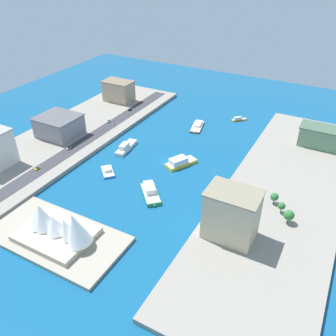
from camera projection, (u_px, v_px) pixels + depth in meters
The scene contains 23 objects.
ground_plane at pixel (164, 161), 257.86m from camera, with size 440.00×440.00×0.00m, color #145684.
quay_west at pixel (284, 194), 222.25m from camera, with size 70.00×240.00×2.98m, color gray.
quay_east at pixel (73, 134), 291.87m from camera, with size 70.00×240.00×2.98m, color gray.
peninsula_point at pixel (57, 237), 190.16m from camera, with size 75.34×38.59×2.00m, color #A89E89.
road_strip at pixel (91, 137), 283.30m from camera, with size 11.53×228.00×0.15m, color #38383D.
catamaran_blue at pixel (108, 171), 244.78m from camera, with size 16.35×16.08×3.55m.
barge_flat_brown at pixel (197, 126), 305.04m from camera, with size 13.35×24.55×3.22m.
ferry_yellow_fast at pixel (180, 162), 252.47m from camera, with size 18.63×24.51×6.18m.
ferry_green_doubledeck at pixel (150, 192), 222.38m from camera, with size 21.97×22.73×6.15m.
ferry_white_commuter at pixel (126, 147), 271.83m from camera, with size 9.74×27.30×6.06m.
water_taxi_orange at pixel (239, 119), 316.59m from camera, with size 12.20×11.73×3.63m.
terminal_long_green at pixel (329, 138), 265.44m from camera, with size 44.55×17.58×15.41m.
office_block_beige at pixel (231, 214), 181.08m from camera, with size 27.35×19.38×28.48m.
apartment_midrise_tan at pixel (119, 91), 344.40m from camera, with size 28.73×18.20×19.82m.
warehouse_low_gray at pixel (59, 126), 282.39m from camera, with size 31.90×28.89×16.54m.
pickup_red at pixel (141, 102), 343.09m from camera, with size 2.22×5.07×1.60m.
suv_black at pixel (130, 109), 328.57m from camera, with size 2.07×4.56×1.64m.
van_white at pixel (109, 121), 306.60m from camera, with size 1.82×4.37×1.62m.
sedan_silver at pixel (69, 148), 267.09m from camera, with size 2.23×4.85×1.52m.
taxi_yellow_cab at pixel (37, 168), 243.05m from camera, with size 2.00×4.54×1.39m.
traffic_light_waterfront at pixel (114, 123), 295.69m from camera, with size 0.36×0.36×6.50m.
opera_landmark at pixel (57, 226), 185.02m from camera, with size 43.26×29.64×21.37m.
park_tree_cluster at pixel (283, 208), 200.35m from camera, with size 16.77×18.99×8.20m.
Camera 1 is at (-107.43, 191.62, 135.15)m, focal length 37.64 mm.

